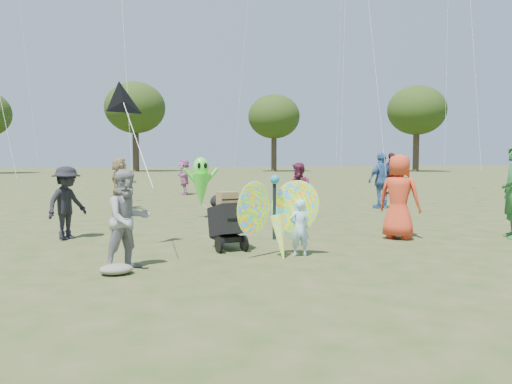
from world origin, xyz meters
TOP-DOWN VIEW (x-y plane):
  - ground at (0.00, 0.00)m, footprint 160.00×160.00m
  - child_girl at (0.39, 0.86)m, footprint 0.39×0.29m
  - adult_man at (-2.53, 0.74)m, footprint 0.93×0.84m
  - grey_bag at (-2.73, 0.44)m, footprint 0.49×0.40m
  - crowd_a at (3.13, 1.92)m, footprint 0.99×1.05m
  - crowd_b at (-3.57, 4.07)m, footprint 1.10×1.12m
  - crowd_c at (6.28, 7.56)m, footprint 1.17×0.64m
  - crowd_d at (-2.17, 10.17)m, footprint 1.04×1.69m
  - crowd_e at (2.45, 5.70)m, footprint 0.90×0.96m
  - crowd_h at (10.29, 13.07)m, footprint 1.20×0.66m
  - crowd_j at (1.01, 15.92)m, footprint 0.65×1.58m
  - jogging_stroller at (-0.65, 1.97)m, footprint 0.58×1.09m
  - butterfly_kite at (-0.02, 0.90)m, footprint 1.74×0.75m
  - delta_kite_rig at (-2.47, 2.40)m, footprint 0.89×1.89m
  - alien_kite at (-0.11, 6.77)m, footprint 1.12×0.69m
  - tree_line at (3.67, 44.99)m, footprint 91.78×33.60m

SIDE VIEW (x-z plane):
  - ground at x=0.00m, z-range 0.00..0.00m
  - grey_bag at x=-2.73m, z-range 0.00..0.16m
  - child_girl at x=0.39m, z-range 0.00..1.00m
  - jogging_stroller at x=-0.65m, z-range 0.07..1.16m
  - butterfly_kite at x=-0.02m, z-range -0.12..1.52m
  - crowd_b at x=-3.57m, z-range 0.00..1.54m
  - adult_man at x=-2.53m, z-range 0.00..1.55m
  - crowd_e at x=2.45m, z-range 0.00..1.59m
  - crowd_j at x=1.01m, z-range 0.00..1.66m
  - crowd_d at x=-2.17m, z-range 0.00..1.74m
  - crowd_a at x=3.13m, z-range 0.00..1.80m
  - crowd_c at x=6.28m, z-range 0.00..1.90m
  - alien_kite at x=-0.11m, z-range 0.10..1.84m
  - crowd_h at x=10.29m, z-range 0.00..1.95m
  - delta_kite_rig at x=-2.47m, z-range 1.78..3.70m
  - tree_line at x=3.67m, z-range 1.47..12.25m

